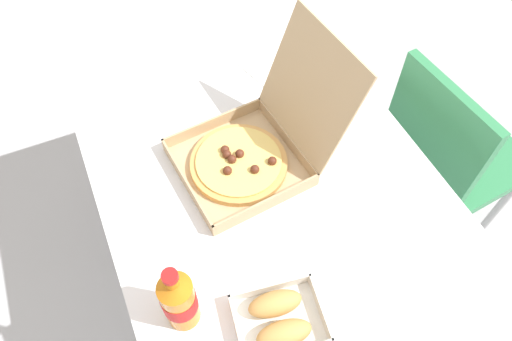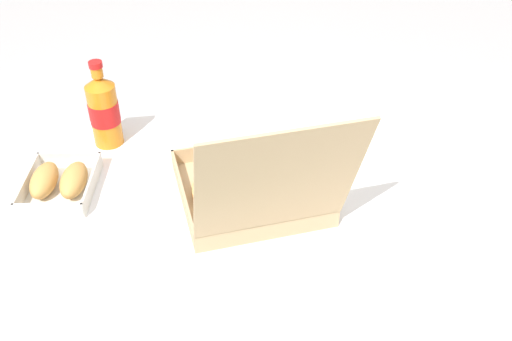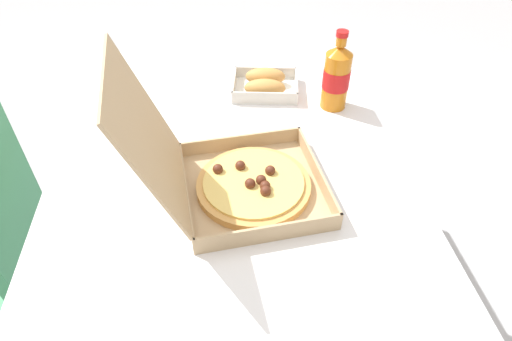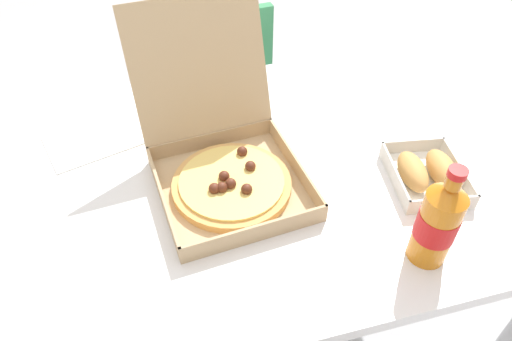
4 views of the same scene
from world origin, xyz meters
name	(u,v)px [view 1 (image 1 of 4)]	position (x,y,z in m)	size (l,w,h in m)	color
ground_plane	(263,281)	(0.00, 0.00, 0.00)	(10.00, 10.00, 0.00)	#B2B2B7
dining_table	(266,193)	(0.00, 0.00, 0.63)	(1.34, 0.85, 0.71)	white
chair	(447,152)	(0.01, 0.66, 0.48)	(0.43, 0.43, 0.83)	#338451
pizza_box_open	(251,150)	(-0.07, -0.01, 0.75)	(0.34, 0.44, 0.33)	tan
bread_side_box	(279,319)	(0.36, -0.13, 0.73)	(0.18, 0.21, 0.06)	white
cola_bottle	(179,300)	(0.25, -0.31, 0.80)	(0.07, 0.07, 0.22)	orange
paper_menu	(276,70)	(-0.35, 0.20, 0.71)	(0.21, 0.15, 0.00)	white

